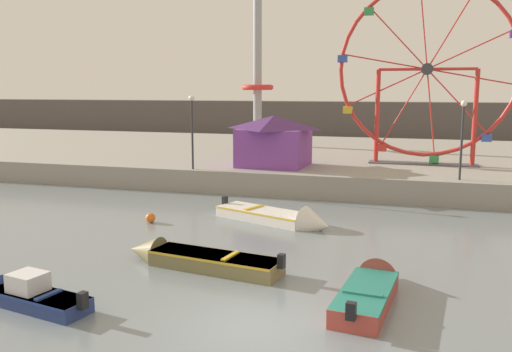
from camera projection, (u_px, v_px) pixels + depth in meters
The scene contains 13 objects.
ground_plane at pixel (255, 328), 13.60m from camera, with size 240.00×240.00×0.00m, color slate.
quay_promenade at pixel (364, 161), 40.20m from camera, with size 110.00×24.26×1.29m, color gray.
distant_town_skyline at pixel (385, 121), 62.67m from camera, with size 140.00×3.00×4.40m, color #564C47.
motorboat_faded_red at pixel (371, 288), 15.56m from camera, with size 1.69×4.79×1.20m.
motorboat_white_red_stripe at pixel (284, 218), 24.01m from camera, with size 5.84×3.48×1.44m.
motorboat_navy_blue at pixel (24, 294), 15.07m from camera, with size 4.16×1.73×1.21m.
motorboat_olive_wood at pixel (191, 258), 18.30m from camera, with size 6.00×2.07×1.18m.
ferris_wheel_red_frame at pixel (427, 73), 32.69m from camera, with size 10.77×1.20×11.11m.
drop_tower_steel_tower at pixel (258, 75), 44.43m from camera, with size 2.80×2.80×14.45m.
carnival_booth_purple_stall at pixel (274, 140), 32.64m from camera, with size 4.47×4.13×3.04m.
promenade_lamp_near at pixel (462, 128), 27.48m from camera, with size 0.32×0.32×4.06m.
promenade_lamp_far at pixel (192, 122), 31.12m from camera, with size 0.32×0.32×4.27m.
mooring_buoy_orange at pixel (151, 218), 24.23m from camera, with size 0.44×0.44×0.44m, color orange.
Camera 1 is at (3.67, -12.28, 5.95)m, focal length 38.05 mm.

